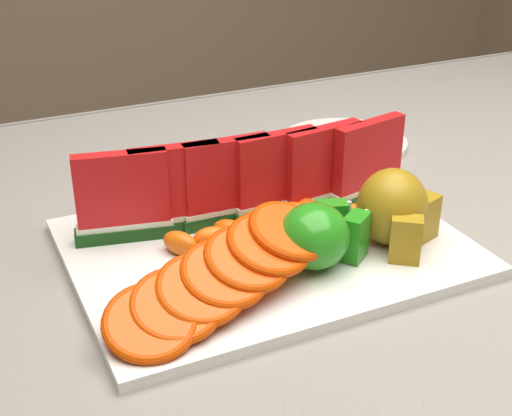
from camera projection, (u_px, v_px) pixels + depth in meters
table at (325, 311)px, 0.84m from camera, size 1.40×0.90×0.75m
tablecloth at (327, 266)px, 0.81m from camera, size 1.53×1.03×0.20m
platter at (266, 247)px, 0.75m from camera, size 0.40×0.30×0.01m
apple_cluster at (319, 235)px, 0.70m from camera, size 0.11×0.09×0.07m
pear_cluster at (395, 209)px, 0.73m from camera, size 0.10×0.10×0.08m
side_plate at (344, 142)px, 1.02m from camera, size 0.20×0.20×0.01m
fork at (155, 183)px, 0.90m from camera, size 0.06×0.19×0.00m
watermelon_row at (252, 181)px, 0.77m from camera, size 0.39×0.07×0.10m
orange_fan_front at (225, 273)px, 0.64m from camera, size 0.26×0.15×0.06m
orange_fan_back at (210, 184)px, 0.83m from camera, size 0.30×0.12×0.05m
tangerine_segments at (274, 224)px, 0.76m from camera, size 0.24×0.07×0.03m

